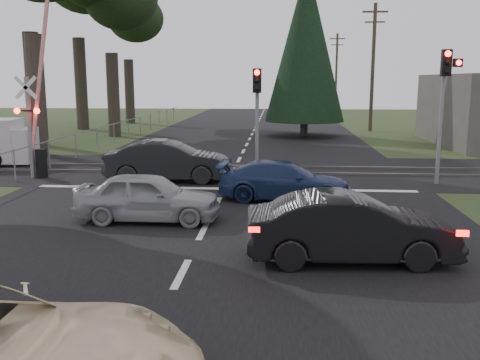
# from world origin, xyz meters

# --- Properties ---
(ground) EXTENTS (120.00, 120.00, 0.00)m
(ground) POSITION_xyz_m (0.00, 0.00, 0.00)
(ground) COLOR #303E1C
(ground) RESTS_ON ground
(road) EXTENTS (14.00, 100.00, 0.01)m
(road) POSITION_xyz_m (0.00, 10.00, 0.01)
(road) COLOR black
(road) RESTS_ON ground
(rail_corridor) EXTENTS (120.00, 8.00, 0.01)m
(rail_corridor) POSITION_xyz_m (0.00, 12.00, 0.01)
(rail_corridor) COLOR black
(rail_corridor) RESTS_ON ground
(stop_line) EXTENTS (13.00, 0.35, 0.00)m
(stop_line) POSITION_xyz_m (0.00, 8.20, 0.01)
(stop_line) COLOR silver
(stop_line) RESTS_ON ground
(rail_near) EXTENTS (120.00, 0.12, 0.10)m
(rail_near) POSITION_xyz_m (0.00, 11.20, 0.05)
(rail_near) COLOR #59544C
(rail_near) RESTS_ON ground
(rail_far) EXTENTS (120.00, 0.12, 0.10)m
(rail_far) POSITION_xyz_m (0.00, 12.80, 0.05)
(rail_far) COLOR #59544C
(rail_far) RESTS_ON ground
(crossing_signal) EXTENTS (1.62, 0.38, 6.96)m
(crossing_signal) POSITION_xyz_m (-7.27, 9.79, 2.06)
(crossing_signal) COLOR slate
(crossing_signal) RESTS_ON ground
(traffic_signal_right) EXTENTS (0.68, 0.48, 4.70)m
(traffic_signal_right) POSITION_xyz_m (7.55, 9.47, 3.31)
(traffic_signal_right) COLOR slate
(traffic_signal_right) RESTS_ON ground
(traffic_signal_center) EXTENTS (0.32, 0.48, 4.10)m
(traffic_signal_center) POSITION_xyz_m (1.00, 10.68, 2.81)
(traffic_signal_center) COLOR slate
(traffic_signal_center) RESTS_ON ground
(utility_pole_mid) EXTENTS (1.80, 0.26, 9.00)m
(utility_pole_mid) POSITION_xyz_m (8.50, 30.00, 4.73)
(utility_pole_mid) COLOR #4C3D2D
(utility_pole_mid) RESTS_ON ground
(utility_pole_far) EXTENTS (1.80, 0.26, 9.00)m
(utility_pole_far) POSITION_xyz_m (8.50, 55.00, 4.73)
(utility_pole_far) COLOR #4C3D2D
(utility_pole_far) RESTS_ON ground
(euc_tree_e) EXTENTS (6.00, 6.00, 13.20)m
(euc_tree_e) POSITION_xyz_m (-11.00, 36.00, 9.51)
(euc_tree_e) COLOR #473D33
(euc_tree_e) RESTS_ON ground
(conifer_tree) EXTENTS (5.20, 5.20, 11.00)m
(conifer_tree) POSITION_xyz_m (3.50, 26.00, 5.99)
(conifer_tree) COLOR #473D33
(conifer_tree) RESTS_ON ground
(fence_left) EXTENTS (0.10, 36.00, 1.20)m
(fence_left) POSITION_xyz_m (-7.80, 22.50, 0.00)
(fence_left) COLOR slate
(fence_left) RESTS_ON ground
(dark_hatchback) EXTENTS (4.32, 1.74, 1.40)m
(dark_hatchback) POSITION_xyz_m (3.33, 1.00, 0.70)
(dark_hatchback) COLOR black
(dark_hatchback) RESTS_ON ground
(silver_car) EXTENTS (3.79, 1.54, 1.29)m
(silver_car) POSITION_xyz_m (-1.58, 3.86, 0.64)
(silver_car) COLOR gray
(silver_car) RESTS_ON ground
(blue_sedan) EXTENTS (4.23, 1.98, 1.19)m
(blue_sedan) POSITION_xyz_m (2.04, 6.68, 0.60)
(blue_sedan) COLOR navy
(blue_sedan) RESTS_ON ground
(dark_car_far) EXTENTS (4.61, 1.83, 1.49)m
(dark_car_far) POSITION_xyz_m (-2.19, 9.46, 0.75)
(dark_car_far) COLOR black
(dark_car_far) RESTS_ON ground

